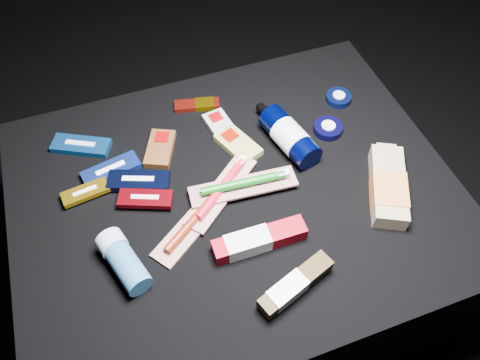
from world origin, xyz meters
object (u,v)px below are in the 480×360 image
object	(u,v)px
lotion_bottle	(289,136)
bodywash_bottle	(388,187)
toothpaste_carton_red	(255,241)
deodorant_stick	(123,261)

from	to	relation	value
lotion_bottle	bodywash_bottle	distance (m)	0.25
bodywash_bottle	toothpaste_carton_red	bearing A→B (deg)	-148.81
lotion_bottle	bodywash_bottle	xyz separation A→B (m)	(0.15, -0.20, -0.01)
lotion_bottle	deodorant_stick	world-z (taller)	lotion_bottle
bodywash_bottle	toothpaste_carton_red	world-z (taller)	bodywash_bottle
lotion_bottle	toothpaste_carton_red	size ratio (longest dim) A/B	1.10
deodorant_stick	toothpaste_carton_red	distance (m)	0.27
lotion_bottle	toothpaste_carton_red	bearing A→B (deg)	-140.06
lotion_bottle	deodorant_stick	size ratio (longest dim) A/B	1.49
toothpaste_carton_red	deodorant_stick	bearing A→B (deg)	171.77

